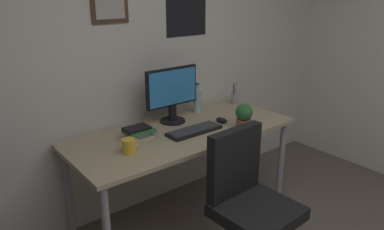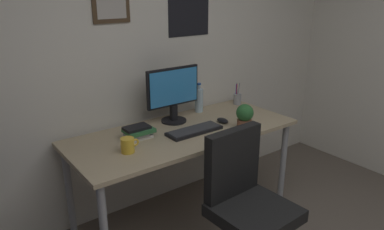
# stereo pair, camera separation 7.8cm
# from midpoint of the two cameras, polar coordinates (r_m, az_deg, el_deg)

# --- Properties ---
(wall_back) EXTENTS (4.40, 0.10, 2.60)m
(wall_back) POSITION_cam_midpoint_polar(r_m,az_deg,el_deg) (2.91, -7.56, 9.76)
(wall_back) COLOR silver
(wall_back) RESTS_ON ground_plane
(desk) EXTENTS (1.73, 0.73, 0.76)m
(desk) POSITION_cam_midpoint_polar(r_m,az_deg,el_deg) (2.78, -0.42, -3.86)
(desk) COLOR tan
(desk) RESTS_ON ground_plane
(office_chair) EXTENTS (0.55, 0.57, 0.95)m
(office_chair) POSITION_cam_midpoint_polar(r_m,az_deg,el_deg) (2.38, 9.23, -12.60)
(office_chair) COLOR black
(office_chair) RESTS_ON ground_plane
(monitor) EXTENTS (0.46, 0.20, 0.43)m
(monitor) POSITION_cam_midpoint_polar(r_m,az_deg,el_deg) (2.86, -2.16, 3.51)
(monitor) COLOR black
(monitor) RESTS_ON desk
(keyboard) EXTENTS (0.43, 0.15, 0.03)m
(keyboard) POSITION_cam_midpoint_polar(r_m,az_deg,el_deg) (2.71, 1.20, -2.43)
(keyboard) COLOR black
(keyboard) RESTS_ON desk
(computer_mouse) EXTENTS (0.06, 0.11, 0.04)m
(computer_mouse) POSITION_cam_midpoint_polar(r_m,az_deg,el_deg) (2.91, 5.55, -0.86)
(computer_mouse) COLOR black
(computer_mouse) RESTS_ON desk
(water_bottle) EXTENTS (0.07, 0.07, 0.25)m
(water_bottle) POSITION_cam_midpoint_polar(r_m,az_deg,el_deg) (3.13, 1.81, 2.37)
(water_bottle) COLOR silver
(water_bottle) RESTS_ON desk
(coffee_mug_near) EXTENTS (0.13, 0.09, 0.10)m
(coffee_mug_near) POSITION_cam_midpoint_polar(r_m,az_deg,el_deg) (2.41, -8.99, -4.65)
(coffee_mug_near) COLOR yellow
(coffee_mug_near) RESTS_ON desk
(potted_plant) EXTENTS (0.13, 0.13, 0.20)m
(potted_plant) POSITION_cam_midpoint_polar(r_m,az_deg,el_deg) (2.77, 8.96, -0.15)
(potted_plant) COLOR brown
(potted_plant) RESTS_ON desk
(pen_cup) EXTENTS (0.07, 0.07, 0.20)m
(pen_cup) POSITION_cam_midpoint_polar(r_m,az_deg,el_deg) (3.38, 7.71, 2.56)
(pen_cup) COLOR #9EA0A5
(pen_cup) RESTS_ON desk
(book_stack_left) EXTENTS (0.20, 0.15, 0.09)m
(book_stack_left) POSITION_cam_midpoint_polar(r_m,az_deg,el_deg) (2.62, -7.53, -2.64)
(book_stack_left) COLOR silver
(book_stack_left) RESTS_ON desk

